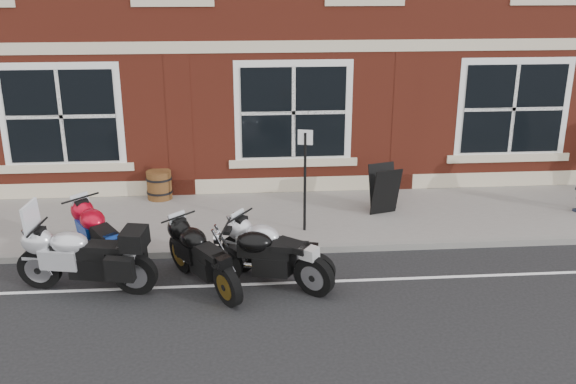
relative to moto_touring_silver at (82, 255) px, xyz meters
name	(u,v)px	position (x,y,z in m)	size (l,w,h in m)	color
ground	(226,291)	(2.27, -0.24, -0.62)	(80.00, 80.00, 0.00)	black
sidewalk	(227,220)	(2.27, 2.76, -0.56)	(30.00, 3.00, 0.12)	slate
kerb	(226,252)	(2.27, 1.18, -0.56)	(30.00, 0.16, 0.12)	slate
moto_touring_silver	(82,255)	(0.00, 0.00, 0.00)	(2.30, 0.70, 1.52)	black
moto_sport_red	(103,236)	(0.17, 0.81, -0.02)	(1.31, 2.09, 1.05)	black
moto_sport_black	(203,254)	(1.93, -0.01, -0.06)	(1.26, 1.92, 0.98)	black
moto_sport_silver	(274,250)	(3.08, 0.05, -0.05)	(1.79, 1.54, 1.00)	black
moto_naked_black	(265,255)	(2.93, -0.12, -0.05)	(2.17, 0.67, 0.99)	black
a_board_sign	(384,189)	(5.54, 2.83, 0.00)	(0.60, 0.40, 1.00)	black
barrel_planter	(159,185)	(0.77, 4.06, -0.18)	(0.57, 0.57, 0.64)	#572C17
parking_sign	(305,173)	(3.79, 1.96, 0.66)	(0.28, 0.09, 2.01)	black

